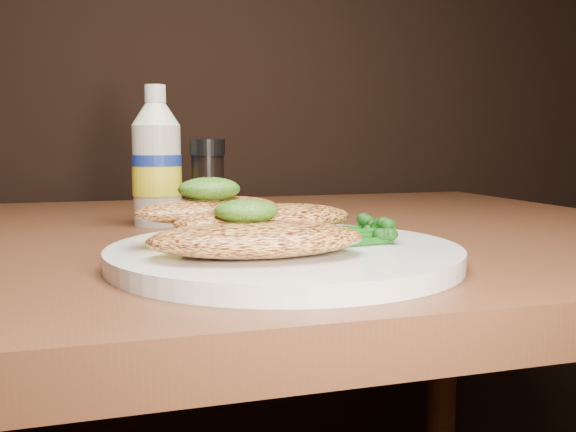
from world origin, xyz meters
name	(u,v)px	position (x,y,z in m)	size (l,w,h in m)	color
plate	(284,255)	(0.05, 0.83, 0.76)	(0.29, 0.29, 0.02)	white
chicken_front	(257,239)	(0.02, 0.79, 0.78)	(0.17, 0.09, 0.03)	#EFA54C
chicken_mid	(266,219)	(0.04, 0.84, 0.79)	(0.16, 0.08, 0.03)	#EFA54C
chicken_back	(209,209)	(0.00, 0.87, 0.79)	(0.14, 0.07, 0.02)	#EFA54C
pesto_front	(246,211)	(0.01, 0.80, 0.80)	(0.05, 0.05, 0.02)	#0B3207
pesto_back	(209,189)	(0.00, 0.87, 0.81)	(0.05, 0.05, 0.02)	#0B3207
broccolini_bundle	(329,230)	(0.09, 0.84, 0.78)	(0.14, 0.11, 0.02)	#155713
mayo_bottle	(157,156)	(-0.03, 1.11, 0.83)	(0.06, 0.06, 0.17)	beige
pepper_grinder	(208,182)	(0.03, 1.10, 0.80)	(0.04, 0.04, 0.10)	black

